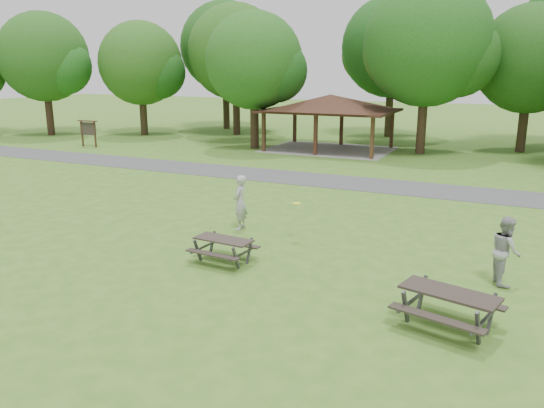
# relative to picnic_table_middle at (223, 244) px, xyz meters

# --- Properties ---
(ground) EXTENTS (160.00, 160.00, 0.00)m
(ground) POSITION_rel_picnic_table_middle_xyz_m (-0.46, -1.84, -0.55)
(ground) COLOR #417020
(ground) RESTS_ON ground
(asphalt_path) EXTENTS (120.00, 3.20, 0.02)m
(asphalt_path) POSITION_rel_picnic_table_middle_xyz_m (-0.46, 12.16, -0.54)
(asphalt_path) COLOR #464548
(asphalt_path) RESTS_ON ground
(pavilion) EXTENTS (8.60, 7.01, 3.76)m
(pavilion) POSITION_rel_picnic_table_middle_xyz_m (-4.46, 22.16, 2.52)
(pavilion) COLOR #332112
(pavilion) RESTS_ON ground
(notice_board) EXTENTS (1.60, 0.30, 1.88)m
(notice_board) POSITION_rel_picnic_table_middle_xyz_m (-20.46, 16.16, 0.76)
(notice_board) COLOR #352113
(notice_board) RESTS_ON ground
(tree_row_a) EXTENTS (7.56, 7.20, 9.97)m
(tree_row_a) POSITION_rel_picnic_table_middle_xyz_m (-28.37, 20.19, 5.61)
(tree_row_a) COLOR black
(tree_row_a) RESTS_ON ground
(tree_row_b) EXTENTS (7.14, 6.80, 9.28)m
(tree_row_b) POSITION_rel_picnic_table_middle_xyz_m (-21.38, 23.69, 5.12)
(tree_row_b) COLOR #2E2014
(tree_row_b) RESTS_ON ground
(tree_row_c) EXTENTS (8.19, 7.80, 10.67)m
(tree_row_c) POSITION_rel_picnic_table_middle_xyz_m (-14.37, 27.19, 5.99)
(tree_row_c) COLOR black
(tree_row_c) RESTS_ON ground
(tree_row_d) EXTENTS (6.93, 6.60, 9.27)m
(tree_row_d) POSITION_rel_picnic_table_middle_xyz_m (-9.38, 20.69, 5.22)
(tree_row_d) COLOR black
(tree_row_d) RESTS_ON ground
(tree_row_e) EXTENTS (8.40, 8.00, 11.02)m
(tree_row_e) POSITION_rel_picnic_table_middle_xyz_m (1.64, 23.19, 6.24)
(tree_row_e) COLOR #312016
(tree_row_e) RESTS_ON ground
(tree_row_f) EXTENTS (7.35, 7.00, 9.55)m
(tree_row_f) POSITION_rel_picnic_table_middle_xyz_m (7.62, 26.69, 5.29)
(tree_row_f) COLOR black
(tree_row_f) RESTS_ON ground
(tree_deep_a) EXTENTS (8.40, 8.00, 11.38)m
(tree_deep_a) POSITION_rel_picnic_table_middle_xyz_m (-17.36, 30.69, 6.58)
(tree_deep_a) COLOR black
(tree_deep_a) RESTS_ON ground
(tree_deep_b) EXTENTS (8.40, 8.00, 11.13)m
(tree_deep_b) POSITION_rel_picnic_table_middle_xyz_m (-2.36, 31.19, 6.34)
(tree_deep_b) COLOR #2F2214
(tree_deep_b) RESTS_ON ground
(picnic_table_middle) EXTENTS (1.80, 1.49, 0.74)m
(picnic_table_middle) POSITION_rel_picnic_table_middle_xyz_m (0.00, 0.00, 0.00)
(picnic_table_middle) COLOR #2F2622
(picnic_table_middle) RESTS_ON ground
(picnic_table_far) EXTENTS (2.36, 2.07, 0.88)m
(picnic_table_far) POSITION_rel_picnic_table_middle_xyz_m (6.41, -1.46, 0.10)
(picnic_table_far) COLOR #2A221E
(picnic_table_far) RESTS_ON ground
(frisbee_in_flight) EXTENTS (0.30, 0.30, 0.02)m
(frisbee_in_flight) POSITION_rel_picnic_table_middle_xyz_m (1.14, 2.75, 0.71)
(frisbee_in_flight) COLOR yellow
(frisbee_in_flight) RESTS_ON ground
(frisbee_thrower) EXTENTS (0.56, 0.76, 1.91)m
(frisbee_thrower) POSITION_rel_picnic_table_middle_xyz_m (-1.13, 3.11, 0.41)
(frisbee_thrower) COLOR #AAAAAD
(frisbee_thrower) RESTS_ON ground
(frisbee_catcher) EXTENTS (0.92, 1.04, 1.80)m
(frisbee_catcher) POSITION_rel_picnic_table_middle_xyz_m (7.40, 1.74, 0.36)
(frisbee_catcher) COLOR #9F9FA1
(frisbee_catcher) RESTS_ON ground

